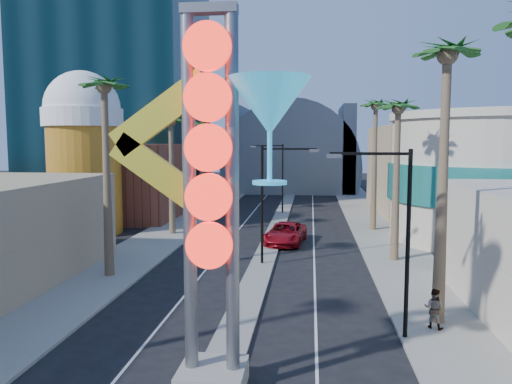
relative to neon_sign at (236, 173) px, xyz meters
name	(u,v)px	position (x,y,z in m)	size (l,w,h in m)	color
sidewalk_west	(182,225)	(-10.32, 32.04, -7.23)	(5.00, 100.00, 0.15)	gray
sidewalk_east	(377,228)	(8.68, 32.04, -7.23)	(5.00, 100.00, 0.15)	gray
median	(279,221)	(-0.82, 35.04, -7.23)	(1.60, 84.00, 0.15)	gray
hotel_tower	(119,13)	(-22.82, 49.04, 17.69)	(20.00, 20.00, 50.00)	black
brick_filler_west	(128,182)	(-16.82, 35.04, -3.31)	(10.00, 10.00, 8.00)	brown
filler_east	(420,169)	(15.18, 45.04, -2.31)	(10.00, 20.00, 10.00)	tan
beer_mug	(84,146)	(-17.82, 27.04, 0.54)	(7.00, 7.00, 14.50)	#BC8019
turquoise_building	(492,179)	(17.18, 27.04, -2.06)	(16.60, 16.60, 10.60)	beige
canopy	(292,165)	(-0.82, 69.04, -3.00)	(22.00, 16.00, 22.00)	slate
neon_sign	(236,173)	(0.00, 0.00, 0.00)	(6.53, 2.60, 12.55)	gray
streetlight_0	(270,193)	(-0.27, 17.04, -2.43)	(3.79, 0.25, 8.00)	black
streetlight_1	(278,171)	(-1.36, 41.04, -2.43)	(3.79, 0.25, 8.00)	black
streetlight_2	(397,226)	(5.91, 5.04, -2.47)	(3.45, 0.25, 8.00)	black
palm_1	(104,98)	(-9.82, 13.04, 3.52)	(2.40, 2.40, 12.70)	brown
palm_2	(171,128)	(-9.82, 27.04, 2.17)	(2.40, 2.40, 11.20)	brown
palm_3	(201,131)	(-9.82, 39.04, 2.17)	(2.40, 2.40, 11.20)	brown
palm_5	(447,72)	(8.18, 7.04, 3.96)	(2.40, 2.40, 13.20)	brown
palm_6	(398,117)	(8.18, 19.04, 2.62)	(2.40, 2.40, 11.70)	brown
palm_7	(376,113)	(8.18, 31.04, 3.52)	(2.40, 2.40, 12.70)	brown
red_pickup	(285,233)	(0.38, 24.25, -6.45)	(2.83, 6.13, 1.70)	#9F0C18
pedestrian_b	(434,308)	(7.80, 6.21, -6.28)	(0.85, 0.67, 1.76)	gray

